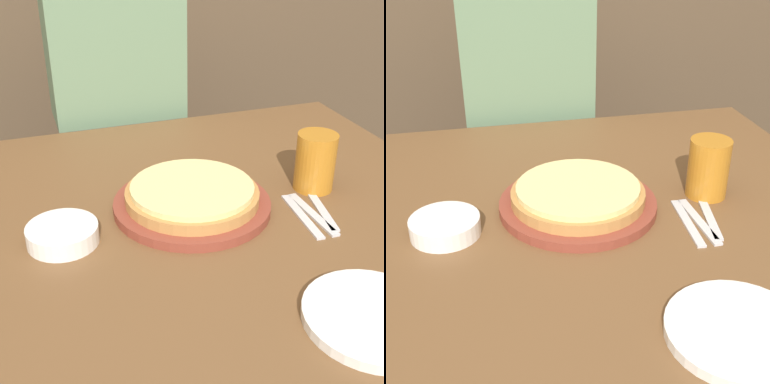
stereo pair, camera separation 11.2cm
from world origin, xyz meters
The scene contains 9 objects.
dining_table centered at (0.00, 0.00, 0.36)m, with size 1.18×1.09×0.72m.
pizza_on_board centered at (-0.03, 0.03, 0.75)m, with size 0.33×0.33×0.06m.
beer_glass centered at (0.26, 0.03, 0.79)m, with size 0.09×0.09×0.13m.
dinner_plate centered at (0.12, -0.40, 0.73)m, with size 0.22×0.22×0.02m.
side_bowl centered at (-0.30, -0.01, 0.74)m, with size 0.14×0.14×0.04m.
fork centered at (0.18, -0.08, 0.72)m, with size 0.03×0.18×0.00m.
dinner_knife centered at (0.20, -0.08, 0.72)m, with size 0.02×0.18×0.00m.
spoon centered at (0.23, -0.08, 0.72)m, with size 0.05×0.15×0.00m.
diner_person centered at (-0.04, 0.70, 0.63)m, with size 0.40×0.20×1.30m.
Camera 1 is at (-0.35, -0.90, 1.30)m, focal length 50.00 mm.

